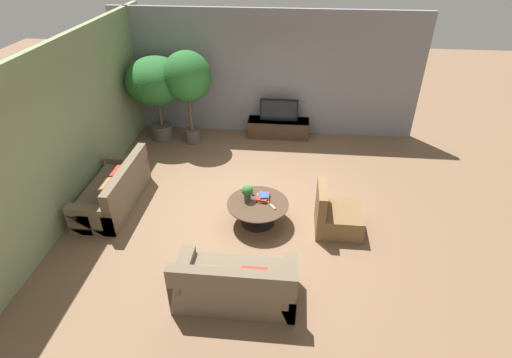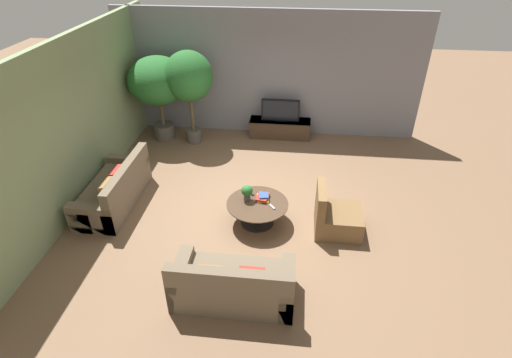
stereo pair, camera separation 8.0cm
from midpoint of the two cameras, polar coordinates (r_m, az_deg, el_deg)
name	(u,v)px [view 1 (the left image)]	position (r m, az deg, el deg)	size (l,w,h in m)	color
ground_plane	(251,203)	(7.77, -0.97, -3.41)	(24.00, 24.00, 0.00)	brown
back_wall_stone	(265,74)	(10.01, 1.11, 14.78)	(7.40, 0.12, 3.00)	gray
side_wall_left	(77,121)	(8.18, -24.44, 7.58)	(0.12, 7.40, 3.00)	gray
media_console	(278,128)	(10.16, 2.99, 7.32)	(1.53, 0.50, 0.44)	#473323
television	(279,110)	(9.97, 3.07, 9.79)	(0.94, 0.13, 0.54)	black
coffee_table	(258,209)	(7.12, -0.06, -4.29)	(1.09, 1.09, 0.43)	black
couch_by_wall	(114,191)	(8.06, -19.83, -1.66)	(0.84, 1.92, 0.84)	brown
couch_near_entry	(235,285)	(5.83, -3.36, -14.87)	(1.72, 0.84, 0.84)	brown
armchair_wicker	(336,216)	(7.12, 10.99, -5.27)	(0.80, 0.76, 0.86)	brown
potted_palm_tall	(156,83)	(9.87, -14.32, 13.13)	(1.39, 1.39, 2.05)	#514C47
potted_palm_corner	(187,79)	(9.48, -10.07, 13.95)	(1.11, 1.11, 2.23)	#514C47
potted_plant_tabletop	(247,192)	(7.02, -1.57, -1.84)	(0.20, 0.20, 0.30)	#514C47
book_stack	(263,197)	(7.12, 0.71, -2.59)	(0.25, 0.31, 0.09)	gold
remote_black	(251,193)	(7.27, -1.06, -2.07)	(0.04, 0.16, 0.02)	black
remote_silver	(273,207)	(6.95, 2.06, -3.96)	(0.04, 0.16, 0.02)	gray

